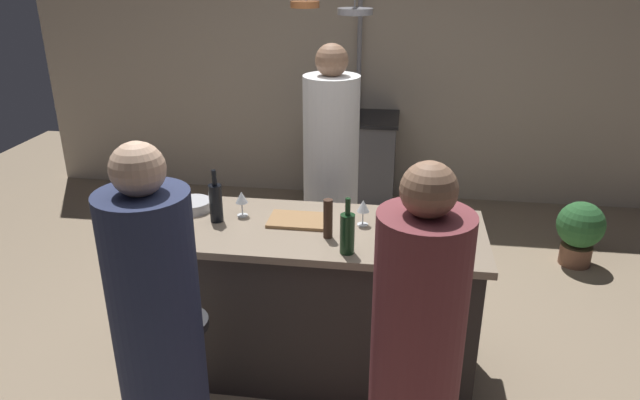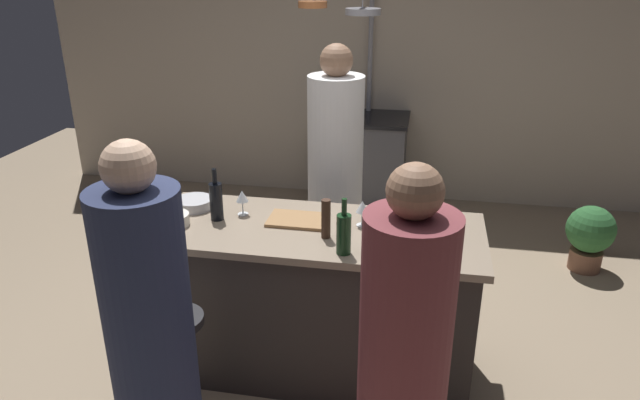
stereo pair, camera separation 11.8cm
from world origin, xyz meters
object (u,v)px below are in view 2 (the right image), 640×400
guest_right (402,380)px  mixing_bowl_steel (194,203)px  stove_range (364,162)px  potted_plant (590,234)px  wine_glass_by_chef (362,208)px  bar_stool_left (182,369)px  cutting_board (298,220)px  bar_stool_right (415,399)px  pepper_mill (326,219)px  mixing_bowl_ceramic (173,219)px  guest_left (153,350)px  wine_glass_near_left_guest (242,197)px  wine_bottle_red (344,233)px  wine_bottle_dark (216,200)px  wine_bottle_green (430,208)px  chef (335,185)px

guest_right → mixing_bowl_steel: guest_right is taller
stove_range → potted_plant: bearing=-26.8°
guest_right → wine_glass_by_chef: (-0.28, 1.03, 0.25)m
bar_stool_left → cutting_board: cutting_board is taller
potted_plant → bar_stool_right: bearing=-120.3°
pepper_mill → wine_glass_by_chef: 0.24m
bar_stool_right → mixing_bowl_ceramic: size_ratio=3.92×
bar_stool_right → guest_left: 1.19m
wine_glass_near_left_guest → cutting_board: bearing=-5.8°
stove_range → mixing_bowl_steel: 2.47m
wine_bottle_red → wine_glass_by_chef: (0.05, 0.33, -0.00)m
bar_stool_right → guest_right: size_ratio=0.42×
bar_stool_left → wine_glass_near_left_guest: 0.96m
potted_plant → wine_bottle_red: wine_bottle_red is taller
bar_stool_left → pepper_mill: bearing=39.7°
bar_stool_left → potted_plant: bearing=41.9°
wine_bottle_dark → guest_right: bearing=-42.1°
wine_glass_near_left_guest → mixing_bowl_steel: 0.32m
wine_glass_by_chef → wine_glass_near_left_guest: size_ratio=1.00×
bar_stool_right → wine_glass_by_chef: size_ratio=4.66×
bar_stool_right → potted_plant: bar_stool_right is taller
cutting_board → wine_bottle_green: (0.71, 0.07, 0.10)m
wine_bottle_green → bar_stool_right: bearing=-91.0°
stove_range → wine_bottle_red: wine_bottle_red is taller
bar_stool_right → wine_bottle_dark: bearing=150.9°
guest_right → guest_left: guest_left is taller
wine_bottle_dark → wine_glass_by_chef: 0.80m
potted_plant → wine_glass_by_chef: wine_glass_by_chef is taller
chef → bar_stool_right: 1.68m
bar_stool_right → pepper_mill: (-0.51, 0.52, 0.63)m
mixing_bowl_steel → mixing_bowl_ceramic: bearing=-95.6°
guest_right → pepper_mill: guest_right is taller
guest_left → mixing_bowl_ceramic: (-0.28, 0.87, 0.17)m
wine_bottle_dark → mixing_bowl_ceramic: bearing=-151.4°
stove_range → pepper_mill: (0.08, -2.55, 0.56)m
chef → bar_stool_left: bearing=-108.9°
guest_left → wine_bottle_dark: 1.02m
potted_plant → cutting_board: 2.51m
wine_bottle_red → mixing_bowl_steel: (-0.93, 0.40, -0.08)m
pepper_mill → wine_glass_by_chef: pepper_mill is taller
guest_right → wine_bottle_green: size_ratio=5.61×
wine_bottle_green → wine_glass_near_left_guest: 1.03m
guest_left → wine_glass_near_left_guest: (0.05, 1.07, 0.24)m
guest_right → bar_stool_left: (-1.07, 0.34, -0.38)m
mixing_bowl_steel → chef: bearing=46.5°
stove_range → potted_plant: (1.84, -0.93, -0.15)m
wine_glass_near_left_guest → guest_right: bearing=-47.9°
potted_plant → mixing_bowl_steel: mixing_bowl_steel is taller
wine_bottle_green → wine_glass_near_left_guest: wine_bottle_green is taller
bar_stool_left → wine_bottle_dark: bearing=90.5°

